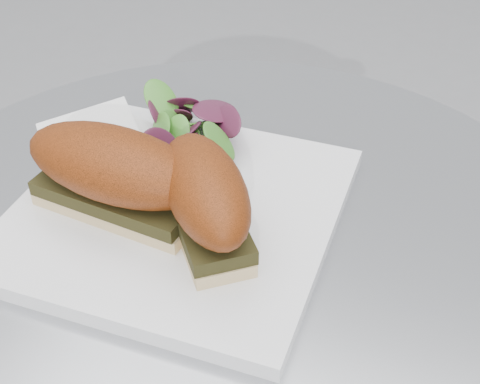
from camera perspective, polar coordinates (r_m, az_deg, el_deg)
The scene contains 5 objects.
plate at distance 0.63m, azimuth -5.34°, elevation -1.66°, with size 0.29×0.29×0.02m, color white.
sandwich_left at distance 0.60m, azimuth -10.59°, elevation 1.67°, with size 0.18×0.09×0.08m.
sandwich_right at distance 0.56m, azimuth -2.98°, elevation -0.42°, with size 0.14×0.16×0.08m.
salad at distance 0.68m, azimuth -5.27°, elevation 5.16°, with size 0.11×0.11×0.05m, color #428B2D, non-canonical shape.
napkin at distance 0.70m, azimuth -11.47°, elevation 2.72°, with size 0.13×0.13×0.02m, color white, non-canonical shape.
Camera 1 is at (0.18, -0.41, 1.14)m, focal length 50.00 mm.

